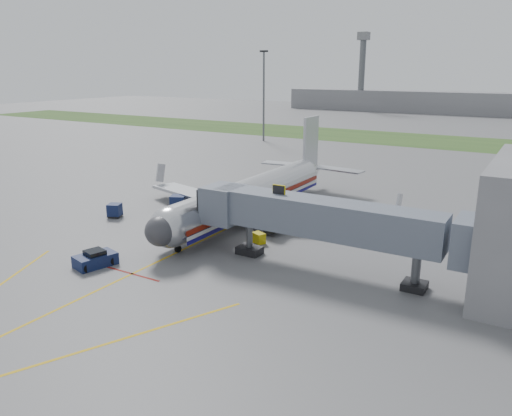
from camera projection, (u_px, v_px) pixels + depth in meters
The scene contains 16 objects.
ground at pixel (164, 259), 44.92m from camera, with size 400.00×400.00×0.00m, color #565659.
grass_strip at pixel (414, 140), 119.33m from camera, with size 300.00×25.00×0.01m, color #2D4C1E.
apron_markings at pixel (101, 289), 38.80m from camera, with size 21.52×50.00×0.01m.
airliner at pixel (252, 195), 56.81m from camera, with size 32.10×35.67×10.25m.
jet_bridge at pixel (320, 219), 41.50m from camera, with size 25.30×4.00×6.90m.
light_mast_left at pixel (264, 94), 114.67m from camera, with size 2.00×0.44×20.40m.
distant_terminal at pixel (440, 102), 189.32m from camera, with size 120.00×14.00×8.00m, color slate.
control_tower at pixel (362, 66), 196.37m from camera, with size 4.00×4.00×30.00m.
pushback_tug at pixel (95, 259), 43.19m from camera, with size 2.91×3.83×1.42m.
baggage_tug at pixel (183, 202), 61.47m from camera, with size 1.62×2.38×1.52m.
baggage_cart_a at pixel (115, 210), 57.27m from camera, with size 1.92×1.92×1.56m.
baggage_cart_b at pixel (178, 203), 59.74m from camera, with size 2.33×2.33×1.90m.
baggage_cart_c at pixel (183, 198), 62.15m from camera, with size 1.68×1.68×1.74m.
belt_loader at pixel (237, 208), 59.28m from camera, with size 1.45×4.30×2.09m.
ground_power_cart at pixel (259, 238), 48.83m from camera, with size 1.53×1.32×1.03m.
ramp_worker at pixel (165, 226), 51.40m from camera, with size 0.63×0.41×1.71m, color #BACD18.
Camera 1 is at (28.65, -31.82, 16.57)m, focal length 35.00 mm.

